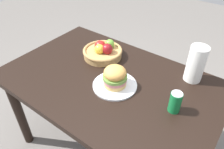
% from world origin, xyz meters
% --- Properties ---
extents(ground_plane, '(8.00, 8.00, 0.00)m').
position_xyz_m(ground_plane, '(0.00, 0.00, 0.00)').
color(ground_plane, slate).
extents(dining_table, '(1.40, 0.90, 0.75)m').
position_xyz_m(dining_table, '(0.00, 0.00, 0.65)').
color(dining_table, black).
rests_on(dining_table, ground_plane).
extents(plate, '(0.28, 0.28, 0.01)m').
position_xyz_m(plate, '(0.06, -0.03, 0.76)').
color(plate, white).
rests_on(plate, dining_table).
extents(sandwich, '(0.15, 0.15, 0.13)m').
position_xyz_m(sandwich, '(0.06, -0.03, 0.83)').
color(sandwich, '#DBAD60').
rests_on(sandwich, plate).
extents(soda_can, '(0.07, 0.07, 0.13)m').
position_xyz_m(soda_can, '(0.44, 0.00, 0.81)').
color(soda_can, '#147238').
rests_on(soda_can, dining_table).
extents(fruit_basket, '(0.29, 0.29, 0.12)m').
position_xyz_m(fruit_basket, '(-0.21, 0.19, 0.79)').
color(fruit_basket, tan).
rests_on(fruit_basket, dining_table).
extents(paper_towel_roll, '(0.11, 0.11, 0.24)m').
position_xyz_m(paper_towel_roll, '(0.42, 0.33, 0.87)').
color(paper_towel_roll, white).
rests_on(paper_towel_roll, dining_table).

